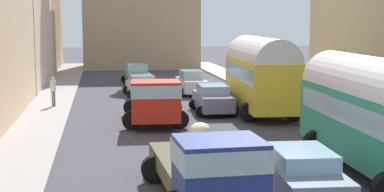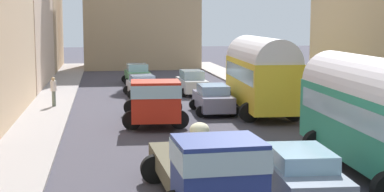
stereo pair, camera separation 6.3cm
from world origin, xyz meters
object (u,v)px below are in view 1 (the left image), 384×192
cargo_truck_1 (154,100)px  car_1 (137,74)px  car_0 (142,85)px  pedestrian_1 (53,90)px  parked_bus_1 (261,72)px  car_2 (302,174)px  car_3 (213,99)px  parked_bus_0 (382,112)px  cargo_truck_0 (208,167)px  car_4 (191,83)px

cargo_truck_1 → car_1: cargo_truck_1 is taller
car_0 → pedestrian_1: pedestrian_1 is taller
parked_bus_1 → cargo_truck_1: 6.60m
car_2 → car_3: car_3 is taller
cargo_truck_1 → car_1: 18.16m
cargo_truck_1 → car_3: 4.63m
cargo_truck_1 → parked_bus_0: bearing=-58.8°
parked_bus_0 → car_0: size_ratio=2.45×
car_0 → pedestrian_1: (-5.47, -4.59, 0.33)m
parked_bus_1 → parked_bus_0: bearing=-88.3°
car_0 → parked_bus_1: bearing=-54.4°
pedestrian_1 → parked_bus_1: bearing=-18.0°
cargo_truck_0 → car_2: (2.83, 0.37, -0.41)m
parked_bus_1 → cargo_truck_0: 16.35m
cargo_truck_1 → car_2: size_ratio=1.53×
car_0 → car_4: size_ratio=1.02×
car_1 → pedestrian_1: pedestrian_1 is taller
car_0 → car_2: bearing=-82.7°
parked_bus_0 → parked_bus_1: (-0.39, 12.99, 0.15)m
car_3 → car_4: bearing=89.6°
car_2 → car_3: size_ratio=1.05×
parked_bus_1 → car_4: size_ratio=2.08×
parked_bus_0 → car_2: bearing=-150.8°
cargo_truck_0 → car_1: 31.10m
parked_bus_1 → car_2: size_ratio=1.82×
parked_bus_0 → car_2: 4.11m
car_2 → car_3: bearing=88.4°
cargo_truck_1 → car_4: cargo_truck_1 is taller
cargo_truck_1 → car_1: size_ratio=1.82×
parked_bus_0 → car_0: 22.26m
parked_bus_1 → car_0: (-5.94, 8.30, -1.59)m
pedestrian_1 → car_1: bearing=65.2°
parked_bus_1 → pedestrian_1: parked_bus_1 is taller
car_1 → parked_bus_0: bearing=-77.9°
car_0 → car_1: size_ratio=1.06×
car_0 → car_1: 7.56m
car_2 → cargo_truck_1: bearing=103.9°
parked_bus_1 → car_1: (-5.80, 15.85, -1.52)m
car_1 → car_2: bearing=-84.7°
parked_bus_1 → cargo_truck_0: size_ratio=1.21×
parked_bus_0 → pedestrian_1: 20.48m
cargo_truck_0 → cargo_truck_1: bearing=91.2°
car_3 → cargo_truck_1: bearing=-140.1°
cargo_truck_0 → car_1: bearing=90.0°
parked_bus_0 → parked_bus_1: size_ratio=1.20×
cargo_truck_1 → car_1: bearing=89.1°
parked_bus_0 → car_3: 14.02m
cargo_truck_0 → cargo_truck_1: 12.94m
cargo_truck_1 → pedestrian_1: size_ratio=3.68×
cargo_truck_1 → car_4: size_ratio=1.75×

